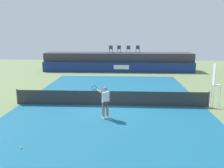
{
  "coord_description": "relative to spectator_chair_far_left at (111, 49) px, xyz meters",
  "views": [
    {
      "loc": [
        0.93,
        -15.53,
        4.64
      ],
      "look_at": [
        -0.05,
        2.0,
        1.0
      ],
      "focal_mm": 39.93,
      "sensor_mm": 36.0,
      "label": 1
    }
  ],
  "objects": [
    {
      "name": "ground_plane",
      "position": [
        0.92,
        -12.12,
        -2.69
      ],
      "size": [
        48.0,
        48.0,
        0.0
      ],
      "primitive_type": "plane",
      "color": "#6B7F51"
    },
    {
      "name": "court_inner",
      "position": [
        0.92,
        -15.12,
        -2.69
      ],
      "size": [
        12.0,
        22.0,
        0.0
      ],
      "primitive_type": "cube",
      "color": "#16597A",
      "rests_on": "ground"
    },
    {
      "name": "sponsor_wall",
      "position": [
        0.92,
        -1.62,
        -2.09
      ],
      "size": [
        18.0,
        0.22,
        1.2
      ],
      "color": "navy",
      "rests_on": "ground"
    },
    {
      "name": "spectator_platform",
      "position": [
        0.92,
        0.18,
        -1.59
      ],
      "size": [
        18.0,
        2.8,
        2.2
      ],
      "primitive_type": "cube",
      "color": "#38383D",
      "rests_on": "ground"
    },
    {
      "name": "spectator_chair_far_left",
      "position": [
        0.0,
        0.0,
        0.0
      ],
      "size": [
        0.44,
        0.44,
        0.89
      ],
      "color": "#2D3D56",
      "rests_on": "spectator_platform"
    },
    {
      "name": "spectator_chair_left",
      "position": [
        0.99,
        0.16,
        0.0
      ],
      "size": [
        0.46,
        0.46,
        0.89
      ],
      "color": "#2D3D56",
      "rests_on": "spectator_platform"
    },
    {
      "name": "spectator_chair_center",
      "position": [
        2.14,
        -0.18,
        0.0
      ],
      "size": [
        0.45,
        0.45,
        0.89
      ],
      "color": "#2D3D56",
      "rests_on": "spectator_platform"
    },
    {
      "name": "spectator_chair_right",
      "position": [
        3.29,
        0.37,
        0.0
      ],
      "size": [
        0.45,
        0.45,
        0.89
      ],
      "color": "#2D3D56",
      "rests_on": "spectator_platform"
    },
    {
      "name": "umpire_chair",
      "position": [
        7.42,
        -15.11,
        -1.11
      ],
      "size": [
        0.46,
        0.46,
        2.76
      ],
      "color": "white",
      "rests_on": "ground"
    },
    {
      "name": "tennis_net",
      "position": [
        0.92,
        -15.12,
        -2.22
      ],
      "size": [
        12.4,
        0.02,
        0.95
      ],
      "primitive_type": "cube",
      "color": "#2D2D2D",
      "rests_on": "ground"
    },
    {
      "name": "net_post_near",
      "position": [
        -5.28,
        -15.12,
        -2.19
      ],
      "size": [
        0.1,
        0.1,
        1.0
      ],
      "primitive_type": "cylinder",
      "color": "#4C4C51",
      "rests_on": "ground"
    },
    {
      "name": "net_post_far",
      "position": [
        7.12,
        -15.12,
        -2.19
      ],
      "size": [
        0.1,
        0.1,
        1.0
      ],
      "primitive_type": "cylinder",
      "color": "#4C4C51",
      "rests_on": "ground"
    },
    {
      "name": "tennis_player",
      "position": [
        0.73,
        -17.56,
        -1.73
      ],
      "size": [
        1.09,
        1.02,
        1.77
      ],
      "color": "white",
      "rests_on": "court_inner"
    },
    {
      "name": "tennis_ball",
      "position": [
        -2.36,
        -21.48,
        -2.66
      ],
      "size": [
        0.07,
        0.07,
        0.07
      ],
      "primitive_type": "sphere",
      "color": "#D8EA33",
      "rests_on": "court_inner"
    }
  ]
}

